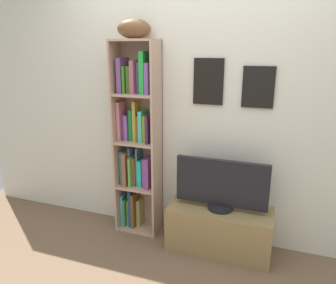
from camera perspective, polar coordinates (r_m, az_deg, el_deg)
The scene contains 5 objects.
back_wall at distance 2.91m, azimuth 5.28°, elevation 5.24°, with size 4.80×0.08×2.38m.
bookshelf at distance 3.05m, azimuth -5.55°, elevation 0.18°, with size 0.41×0.24×1.82m.
football at distance 2.90m, azimuth -6.01°, elevation 19.28°, with size 0.29×0.16×0.16m, color brown.
tv_stand at distance 3.00m, azimuth 9.05°, elevation -14.95°, with size 0.90×0.39×0.40m.
television at distance 2.81m, azimuth 9.44°, elevation -7.55°, with size 0.79×0.22×0.45m.
Camera 1 is at (0.71, -1.64, 1.74)m, focal length 34.48 mm.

